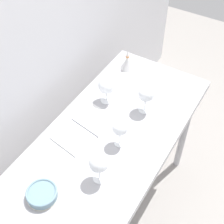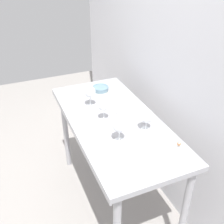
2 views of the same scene
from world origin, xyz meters
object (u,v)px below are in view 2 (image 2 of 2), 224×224
at_px(wine_glass_near_left, 90,92).
at_px(wine_glass_near_center, 104,106).
at_px(open_notebook, 129,112).
at_px(decanter_funnel, 178,150).
at_px(tasting_sheet_upper, 142,143).
at_px(wine_glass_near_right, 119,126).
at_px(tasting_bowl, 101,89).
at_px(wine_glass_far_right, 147,116).

distance_m(wine_glass_near_left, wine_glass_near_center, 0.24).
xyz_separation_m(open_notebook, decanter_funnel, (0.58, 0.06, 0.04)).
bearing_deg(wine_glass_near_left, tasting_sheet_upper, 14.19).
distance_m(wine_glass_near_right, open_notebook, 0.39).
relative_size(open_notebook, tasting_sheet_upper, 1.80).
distance_m(wine_glass_near_center, decanter_funnel, 0.64).
bearing_deg(tasting_bowl, wine_glass_near_center, -17.99).
height_order(wine_glass_far_right, wine_glass_near_center, wine_glass_near_center).
bearing_deg(wine_glass_near_right, decanter_funnel, 44.43).
height_order(open_notebook, tasting_bowl, tasting_bowl).
xyz_separation_m(tasting_sheet_upper, decanter_funnel, (0.20, 0.15, 0.05)).
height_order(wine_glass_near_left, tasting_sheet_upper, wine_glass_near_left).
height_order(wine_glass_near_right, tasting_bowl, wine_glass_near_right).
distance_m(wine_glass_far_right, decanter_funnel, 0.34).
relative_size(wine_glass_near_center, decanter_funnel, 1.18).
bearing_deg(wine_glass_near_center, open_notebook, 94.38).
distance_m(wine_glass_far_right, wine_glass_near_left, 0.54).
height_order(wine_glass_near_left, decanter_funnel, wine_glass_near_left).
xyz_separation_m(wine_glass_near_center, decanter_funnel, (0.57, 0.27, -0.07)).
distance_m(wine_glass_near_right, decanter_funnel, 0.40).
relative_size(tasting_sheet_upper, tasting_bowl, 1.39).
bearing_deg(tasting_sheet_upper, wine_glass_near_right, -91.10).
height_order(wine_glass_near_left, tasting_bowl, wine_glass_near_left).
xyz_separation_m(wine_glass_far_right, open_notebook, (-0.26, -0.01, -0.11)).
height_order(wine_glass_far_right, open_notebook, wine_glass_far_right).
height_order(tasting_sheet_upper, decanter_funnel, decanter_funnel).
bearing_deg(wine_glass_far_right, decanter_funnel, 7.65).
height_order(wine_glass_near_right, wine_glass_near_left, wine_glass_near_left).
relative_size(wine_glass_far_right, wine_glass_near_center, 0.99).
bearing_deg(tasting_sheet_upper, decanter_funnel, 67.75).
relative_size(wine_glass_near_left, decanter_funnel, 1.26).
xyz_separation_m(wine_glass_near_right, wine_glass_near_center, (-0.29, 0.00, -0.00)).
xyz_separation_m(open_notebook, tasting_bowl, (-0.44, -0.07, 0.02)).
distance_m(wine_glass_near_left, open_notebook, 0.35).
distance_m(wine_glass_far_right, tasting_sheet_upper, 0.20).
relative_size(tasting_bowl, decanter_funnel, 1.04).
bearing_deg(tasting_sheet_upper, tasting_bowl, -149.96).
bearing_deg(decanter_funnel, wine_glass_near_right, -135.57).
bearing_deg(wine_glass_far_right, wine_glass_near_right, -78.65).
xyz_separation_m(tasting_sheet_upper, tasting_bowl, (-0.83, 0.02, 0.02)).
relative_size(wine_glass_near_right, tasting_sheet_upper, 0.87).
xyz_separation_m(wine_glass_near_left, wine_glass_near_center, (0.24, 0.02, -0.01)).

